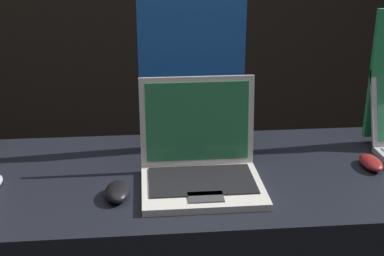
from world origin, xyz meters
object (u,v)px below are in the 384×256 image
Objects in this scene: promo_stand_middle at (192,73)px; mouse_back at (371,163)px; mouse_middle at (117,192)px; laptop_middle at (200,160)px.

promo_stand_middle is 4.57× the size of mouse_back.
mouse_back is at bearing -22.30° from promo_stand_middle.
promo_stand_middle is at bearing 55.52° from mouse_middle.
laptop_middle is 2.94× the size of mouse_back.
mouse_back is (0.55, -0.22, -0.24)m from promo_stand_middle.
mouse_middle reaches higher than mouse_back.
laptop_middle is 0.33m from promo_stand_middle.
promo_stand_middle is at bearing 90.00° from laptop_middle.
mouse_back is at bearing 4.69° from laptop_middle.
laptop_middle is at bearing -90.00° from promo_stand_middle.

